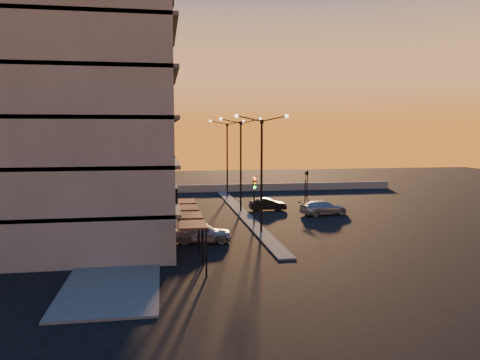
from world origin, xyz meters
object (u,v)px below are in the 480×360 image
object	(u,v)px
car_hatchback	(201,232)
car_sedan	(268,204)
traffic_light_main	(254,193)
car_wagon	(323,208)
streetlamp_mid	(241,157)

from	to	relation	value
car_hatchback	car_sedan	size ratio (longest dim) A/B	1.18
traffic_light_main	car_hatchback	world-z (taller)	traffic_light_main
traffic_light_main	car_hatchback	bearing A→B (deg)	-134.04
car_wagon	traffic_light_main	bearing A→B (deg)	107.29
traffic_light_main	car_sedan	size ratio (longest dim) A/B	1.12
streetlamp_mid	car_wagon	distance (m)	9.59
traffic_light_main	car_sedan	world-z (taller)	traffic_light_main
streetlamp_mid	car_hatchback	xyz separation A→B (m)	(-5.02, -12.31, -4.83)
streetlamp_mid	car_hatchback	size ratio (longest dim) A/B	2.11
streetlamp_mid	car_wagon	size ratio (longest dim) A/B	1.98
streetlamp_mid	car_sedan	xyz separation A→B (m)	(2.88, 0.46, -4.97)
traffic_light_main	car_sedan	xyz separation A→B (m)	(2.88, 7.58, -2.26)
car_hatchback	streetlamp_mid	bearing A→B (deg)	-18.15
car_wagon	car_hatchback	bearing A→B (deg)	115.01
car_hatchback	car_wagon	xyz separation A→B (m)	(12.75, 9.44, -0.07)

